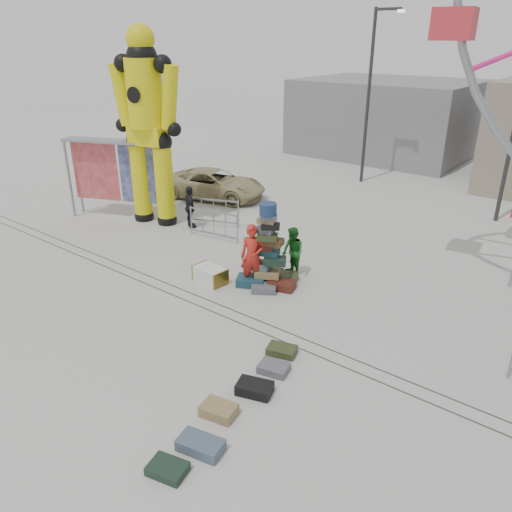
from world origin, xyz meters
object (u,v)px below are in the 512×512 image
Objects in this scene: barricade_dummy_b at (214,212)px; steamer_trunk at (210,275)px; banner_scaffold at (118,161)px; pedestrian_black at (190,207)px; lamp_post_left at (371,90)px; pedestrian_green at (293,252)px; suitcase_tower at (267,262)px; pedestrian_red at (252,256)px; parked_suv at (214,184)px; barricade_dummy_a at (158,196)px; crash_test_dummy at (147,121)px; barricade_dummy_c at (214,225)px.

steamer_trunk is at bearing -70.96° from barricade_dummy_b.
banner_scaffold is 3.44m from pedestrian_black.
lamp_post_left is 12.23m from pedestrian_green.
suitcase_tower reaches higher than pedestrian_red.
barricade_dummy_a is at bearing 146.22° from parked_suv.
crash_test_dummy reaches higher than pedestrian_green.
lamp_post_left reaches higher than pedestrian_green.
barricade_dummy_a is at bearing 121.02° from pedestrian_red.
pedestrian_red is 1.43m from pedestrian_green.
pedestrian_black is (2.92, 0.92, -1.55)m from banner_scaffold.
parked_suv is at bearing 76.20° from barricade_dummy_a.
pedestrian_black is at bearing -5.25° from banner_scaffold.
suitcase_tower is (2.97, -12.15, -3.77)m from lamp_post_left.
crash_test_dummy is (-6.81, 1.66, 3.22)m from suitcase_tower.
pedestrian_green is at bearing -18.97° from crash_test_dummy.
suitcase_tower is at bearing 39.96° from steamer_trunk.
lamp_post_left is at bearing 77.17° from barricade_dummy_c.
pedestrian_green is at bearing -73.95° from lamp_post_left.
barricade_dummy_a is 1.22× the size of pedestrian_black.
banner_scaffold is at bearing 178.64° from barricade_dummy_c.
pedestrian_red is at bearing -39.92° from barricade_dummy_c.
crash_test_dummy reaches higher than suitcase_tower.
banner_scaffold is (-5.17, -11.03, -2.11)m from lamp_post_left.
parked_suv reaches higher than barricade_dummy_c.
pedestrian_red reaches higher than steamer_trunk.
barricade_dummy_c is at bearing -162.81° from pedestrian_black.
suitcase_tower is 2.52× the size of steamer_trunk.
barricade_dummy_c is 1.22× the size of pedestrian_black.
banner_scaffold is at bearing 47.16° from pedestrian_black.
steamer_trunk is 0.53× the size of pedestrian_red.
pedestrian_red is at bearing -57.26° from barricade_dummy_b.
steamer_trunk is 4.90m from barricade_dummy_b.
crash_test_dummy is at bearing -175.35° from barricade_dummy_b.
banner_scaffold is (-1.33, -0.53, -1.57)m from crash_test_dummy.
barricade_dummy_a reaches higher than steamer_trunk.
crash_test_dummy is 4.17m from barricade_dummy_b.
pedestrian_red is (7.63, -3.20, 0.41)m from barricade_dummy_a.
barricade_dummy_a is (-1.10, 1.18, -3.38)m from crash_test_dummy.
pedestrian_red reaches higher than barricade_dummy_b.
parked_suv is (-7.07, 5.45, -0.06)m from suitcase_tower.
barricade_dummy_a is 2.74m from parked_suv.
lamp_post_left is 1.71× the size of parked_suv.
steamer_trunk is 1.49m from pedestrian_red.
parked_suv is at bearing 110.24° from barricade_dummy_b.
pedestrian_red is (3.42, -2.07, 0.41)m from barricade_dummy_c.
pedestrian_red is 0.41× the size of parked_suv.
pedestrian_black reaches higher than pedestrian_green.
lamp_post_left is 7.91× the size of steamer_trunk.
crash_test_dummy is 7.45m from pedestrian_red.
lamp_post_left reaches higher than banner_scaffold.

